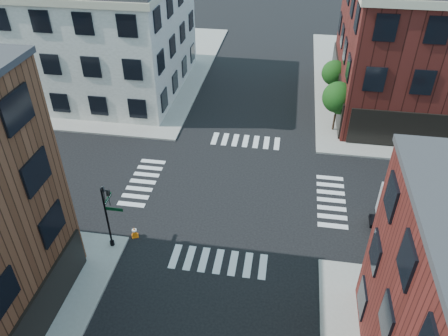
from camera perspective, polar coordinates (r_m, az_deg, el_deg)
name	(u,v)px	position (r m, az deg, el deg)	size (l,w,h in m)	color
ground	(234,191)	(32.16, 1.37, -2.98)	(120.00, 120.00, 0.00)	black
sidewalk_nw	(84,64)	(55.67, -17.86, 12.79)	(30.00, 30.00, 0.15)	gray
building_nw	(72,33)	(48.83, -19.27, 16.30)	(22.00, 16.00, 11.00)	#B8B5A8
tree_near	(338,99)	(39.05, 14.72, 8.72)	(2.69, 2.69, 4.49)	black
tree_far	(335,74)	(44.61, 14.26, 11.79)	(2.43, 2.43, 4.07)	black
signal_pole	(108,211)	(26.98, -14.94, -5.43)	(1.29, 1.24, 4.60)	black
traffic_cone	(135,232)	(28.92, -11.61, -8.16)	(0.56, 0.56, 0.79)	orange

